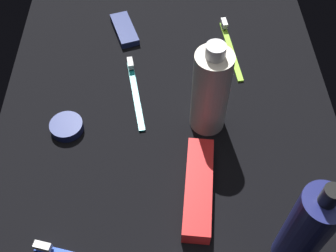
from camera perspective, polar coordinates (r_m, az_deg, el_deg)
name	(u,v)px	position (r cm, az deg, el deg)	size (l,w,h in cm)	color
ground_plane	(168,138)	(76.00, 0.00, -1.61)	(84.00, 64.00, 1.20)	black
lotion_bottle	(306,230)	(59.84, 18.63, -13.52)	(5.79, 5.79, 20.69)	navy
bodywash_bottle	(211,91)	(70.84, 5.93, 4.81)	(6.43, 6.43, 19.23)	silver
toothbrush_lime	(230,46)	(91.44, 8.59, 10.94)	(18.02, 3.20, 2.10)	#8CD133
toothbrush_teal	(135,89)	(81.99, -4.63, 5.11)	(17.96, 4.09, 2.10)	teal
toothpaste_box_red	(198,188)	(68.25, 4.23, -8.61)	(17.60, 4.40, 3.20)	red
snack_bar_navy	(124,29)	(94.70, -6.05, 13.17)	(10.40, 4.00, 1.50)	navy
cream_tin_left	(67,127)	(77.92, -13.87, -0.08)	(6.07, 6.07, 1.70)	navy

